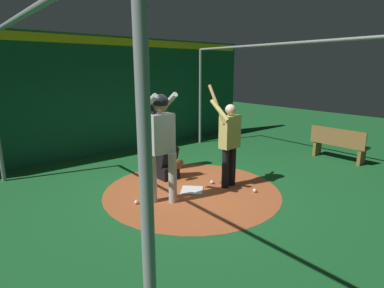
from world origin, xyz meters
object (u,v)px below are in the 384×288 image
at_px(home_plate, 192,190).
at_px(baseball_2, 212,182).
at_px(visitor, 229,140).
at_px(batter, 161,137).
at_px(bench, 338,144).
at_px(umpire, 154,130).
at_px(baseball_1, 136,202).
at_px(catcher, 168,163).
at_px(baseball_0, 255,190).

xyz_separation_m(home_plate, baseball_2, (-0.01, 0.54, 0.03)).
relative_size(visitor, baseball_2, 27.69).
height_order(batter, visitor, batter).
bearing_deg(home_plate, bench, 79.59).
height_order(umpire, visitor, visitor).
height_order(home_plate, bench, bench).
xyz_separation_m(batter, umpire, (-1.57, 0.84, -0.21)).
height_order(bench, baseball_1, bench).
bearing_deg(baseball_1, home_plate, 83.48).
xyz_separation_m(batter, catcher, (-0.93, 0.79, -0.84)).
bearing_deg(bench, home_plate, -100.41).
bearing_deg(bench, umpire, -118.60).
relative_size(batter, baseball_1, 30.43).
relative_size(catcher, umpire, 0.53).
relative_size(catcher, baseball_0, 12.64).
distance_m(catcher, baseball_0, 1.94).
xyz_separation_m(visitor, baseball_1, (-0.41, -1.90, -0.93)).
xyz_separation_m(baseball_0, baseball_2, (-0.86, -0.34, 0.00)).
bearing_deg(baseball_0, catcher, -153.93).
bearing_deg(baseball_1, catcher, 121.01).
bearing_deg(batter, baseball_1, -115.23).
height_order(batter, catcher, batter).
bearing_deg(umpire, visitor, 19.65).
xyz_separation_m(catcher, umpire, (-0.64, 0.05, 0.63)).
relative_size(visitor, baseball_0, 27.69).
bearing_deg(baseball_1, umpire, 137.16).
xyz_separation_m(catcher, visitor, (1.14, 0.69, 0.61)).
xyz_separation_m(batter, baseball_0, (0.79, 1.63, -1.16)).
bearing_deg(catcher, baseball_2, 30.54).
distance_m(catcher, bench, 4.56).
relative_size(batter, catcher, 2.41).
height_order(catcher, visitor, visitor).
xyz_separation_m(batter, visitor, (0.21, 1.47, -0.22)).
height_order(visitor, bench, visitor).
xyz_separation_m(catcher, baseball_2, (0.85, 0.50, -0.32)).
xyz_separation_m(home_plate, visitor, (0.28, 0.73, 0.96)).
height_order(visitor, baseball_1, visitor).
relative_size(home_plate, baseball_1, 5.68).
xyz_separation_m(home_plate, batter, (0.07, -0.75, 1.19)).
xyz_separation_m(umpire, baseball_0, (2.35, 0.79, -0.95)).
bearing_deg(baseball_0, baseball_2, -158.71).
bearing_deg(bench, catcher, -111.24).
bearing_deg(home_plate, baseball_0, 45.95).
height_order(home_plate, catcher, catcher).
relative_size(catcher, bench, 0.66).
distance_m(home_plate, bench, 4.38).
bearing_deg(batter, umpire, 151.78).
height_order(batter, baseball_0, batter).
height_order(baseball_0, baseball_2, same).
height_order(home_plate, baseball_2, baseball_2).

